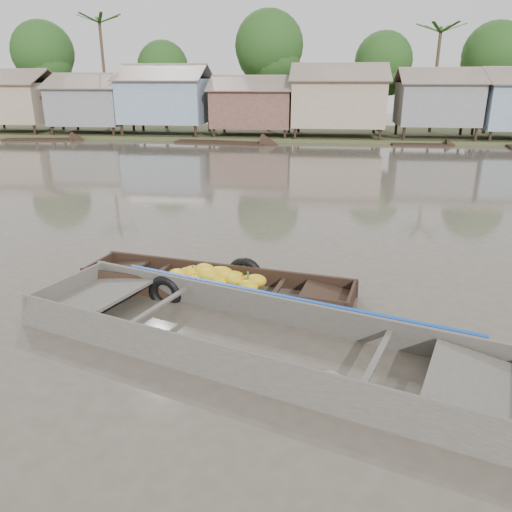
# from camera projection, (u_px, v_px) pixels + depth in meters

# --- Properties ---
(ground) EXTENTS (120.00, 120.00, 0.00)m
(ground) POSITION_uv_depth(u_px,v_px,m) (238.00, 303.00, 10.17)
(ground) COLOR #484337
(ground) RESTS_ON ground
(riverbank) EXTENTS (120.00, 12.47, 10.22)m
(riverbank) POSITION_uv_depth(u_px,v_px,m) (344.00, 96.00, 38.51)
(riverbank) COLOR #384723
(riverbank) RESTS_ON ground
(banana_boat) EXTENTS (6.03, 2.42, 0.85)m
(banana_boat) POSITION_uv_depth(u_px,v_px,m) (212.00, 284.00, 10.67)
(banana_boat) COLOR black
(banana_boat) RESTS_ON ground
(viewer_boat) EXTENTS (8.91, 4.91, 0.70)m
(viewer_boat) POSITION_uv_depth(u_px,v_px,m) (257.00, 345.00, 8.41)
(viewer_boat) COLOR #413C37
(viewer_boat) RESTS_ON ground
(distant_boats) EXTENTS (49.79, 14.81, 0.35)m
(distant_boats) POSITION_uv_depth(u_px,v_px,m) (410.00, 151.00, 31.72)
(distant_boats) COLOR black
(distant_boats) RESTS_ON ground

